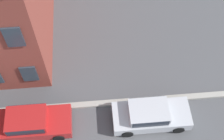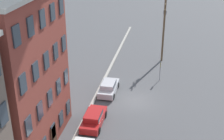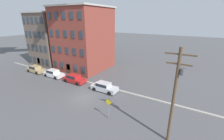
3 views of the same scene
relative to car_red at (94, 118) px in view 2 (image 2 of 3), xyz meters
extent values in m
plane|color=#4C4C4F|center=(5.41, -3.34, -0.75)|extent=(200.00, 200.00, 0.00)
cube|color=#9E998E|center=(5.41, 1.16, -0.67)|extent=(56.00, 0.36, 0.16)
cube|color=#2D3842|center=(-10.98, 2.60, 7.04)|extent=(0.90, 0.10, 1.40)
cube|color=#2D3842|center=(-8.18, 2.60, 4.31)|extent=(0.90, 0.10, 1.40)
cube|color=#2D3842|center=(-8.18, 2.60, 7.69)|extent=(0.90, 0.10, 1.40)
cube|color=#2D3842|center=(-8.18, 2.60, 11.07)|extent=(0.90, 0.10, 1.40)
cube|color=#2D3842|center=(-6.13, 2.60, 4.31)|extent=(0.90, 0.10, 1.40)
cube|color=#2D3842|center=(-6.13, 2.60, 7.69)|extent=(0.90, 0.10, 1.40)
cube|color=#2D3842|center=(-6.13, 2.60, 11.07)|extent=(0.90, 0.10, 1.40)
cube|color=#2D3842|center=(-4.09, 2.60, 0.94)|extent=(0.90, 0.10, 1.40)
cube|color=#2D3842|center=(-4.09, 2.60, 4.31)|extent=(0.90, 0.10, 1.40)
cube|color=#2D3842|center=(-4.09, 2.60, 7.69)|extent=(0.90, 0.10, 1.40)
cube|color=#2D3842|center=(-4.09, 2.60, 11.07)|extent=(0.90, 0.10, 1.40)
cube|color=#2D3842|center=(-2.04, 2.60, 0.94)|extent=(0.90, 0.10, 1.40)
cube|color=#2D3842|center=(-2.04, 2.60, 4.31)|extent=(0.90, 0.10, 1.40)
cube|color=#2D3842|center=(-2.04, 2.60, 7.69)|extent=(0.90, 0.10, 1.40)
cube|color=#2D3842|center=(-2.04, 2.60, 11.07)|extent=(0.90, 0.10, 1.40)
cube|color=#2D3842|center=(0.01, 2.60, 0.94)|extent=(0.90, 0.10, 1.40)
cube|color=#2D3842|center=(0.01, 2.60, 4.31)|extent=(0.90, 0.10, 1.40)
cube|color=#2D3842|center=(0.01, 2.60, 7.69)|extent=(0.90, 0.10, 1.40)
cube|color=#2D3842|center=(0.01, 2.60, 11.07)|extent=(0.90, 0.10, 1.40)
cube|color=#472D1E|center=(-4.09, 2.60, 0.35)|extent=(1.10, 0.10, 2.20)
cube|color=#B21E1E|center=(0.07, 0.00, -0.22)|extent=(4.40, 1.80, 0.70)
cube|color=#B21E1E|center=(-0.13, 0.00, 0.41)|extent=(2.20, 1.51, 0.55)
cube|color=#1E232D|center=(-0.13, 0.00, 0.41)|extent=(2.02, 1.58, 0.48)
cylinder|color=black|center=(1.52, 0.85, -0.42)|extent=(0.66, 0.22, 0.66)
cylinder|color=black|center=(1.52, -0.85, -0.42)|extent=(0.66, 0.22, 0.66)
cylinder|color=black|center=(-1.38, 0.85, -0.42)|extent=(0.66, 0.22, 0.66)
cylinder|color=black|center=(-1.38, -0.85, -0.42)|extent=(0.66, 0.22, 0.66)
cube|color=#B7B7BC|center=(6.81, -0.10, -0.22)|extent=(4.40, 1.80, 0.70)
cube|color=#B7B7BC|center=(6.61, -0.10, 0.41)|extent=(2.20, 1.51, 0.55)
cube|color=#1E232D|center=(6.61, -0.10, 0.41)|extent=(2.02, 1.58, 0.48)
cylinder|color=black|center=(8.26, 0.75, -0.42)|extent=(0.66, 0.22, 0.66)
cylinder|color=black|center=(8.26, -0.95, -0.42)|extent=(0.66, 0.22, 0.66)
cylinder|color=black|center=(5.36, 0.75, -0.42)|extent=(0.66, 0.22, 0.66)
cylinder|color=black|center=(5.36, -0.95, -0.42)|extent=(0.66, 0.22, 0.66)
cylinder|color=slate|center=(11.20, -5.84, 0.52)|extent=(0.08, 0.08, 2.55)
cube|color=yellow|center=(11.20, -5.87, 1.49)|extent=(0.86, 0.03, 0.86)
cube|color=black|center=(11.20, -5.86, 1.49)|extent=(0.93, 0.02, 0.93)
cylinder|color=brown|center=(17.90, -5.75, 3.83)|extent=(0.28, 0.28, 9.16)
cube|color=brown|center=(17.90, -5.75, 7.81)|extent=(2.40, 0.12, 0.12)
cube|color=brown|center=(17.90, -5.75, 7.01)|extent=(2.00, 0.12, 0.12)
cylinder|color=#515156|center=(18.25, -5.75, 6.41)|extent=(0.44, 0.44, 0.55)
camera|label=1|loc=(3.96, -7.22, 16.20)|focal=50.00mm
camera|label=2|loc=(-25.22, -6.92, 17.26)|focal=50.00mm
camera|label=3|loc=(19.19, -18.46, 10.49)|focal=24.00mm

